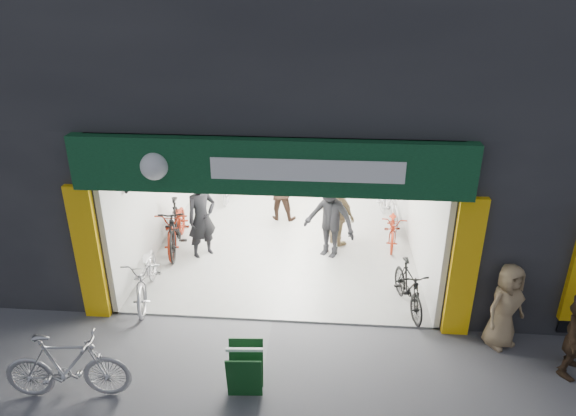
# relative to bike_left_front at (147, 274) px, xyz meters

# --- Properties ---
(ground) EXTENTS (60.00, 60.00, 0.00)m
(ground) POSITION_rel_bike_left_front_xyz_m (2.50, -0.60, -0.51)
(ground) COLOR #56565B
(ground) RESTS_ON ground
(building) EXTENTS (17.00, 10.27, 8.00)m
(building) POSITION_rel_bike_left_front_xyz_m (3.41, 4.39, 3.80)
(building) COLOR #232326
(building) RESTS_ON ground
(bike_left_front) EXTENTS (1.02, 2.04, 1.02)m
(bike_left_front) POSITION_rel_bike_left_front_xyz_m (0.00, 0.00, 0.00)
(bike_left_front) COLOR silver
(bike_left_front) RESTS_ON ground
(bike_left_midfront) EXTENTS (0.88, 2.01, 1.17)m
(bike_left_midfront) POSITION_rel_bike_left_front_xyz_m (0.00, 1.94, 0.07)
(bike_left_midfront) COLOR black
(bike_left_midfront) RESTS_ON ground
(bike_left_midback) EXTENTS (0.94, 2.09, 1.06)m
(bike_left_midback) POSITION_rel_bike_left_front_xyz_m (0.00, 2.09, 0.02)
(bike_left_midback) COLOR maroon
(bike_left_midback) RESTS_ON ground
(bike_left_back) EXTENTS (0.55, 1.71, 1.02)m
(bike_left_back) POSITION_rel_bike_left_front_xyz_m (0.70, 5.01, -0.00)
(bike_left_back) COLOR silver
(bike_left_back) RESTS_ON ground
(bike_right_front) EXTENTS (0.73, 1.64, 0.95)m
(bike_right_front) POSITION_rel_bike_left_front_xyz_m (5.00, 0.00, -0.04)
(bike_right_front) COLOR black
(bike_right_front) RESTS_ON ground
(bike_right_mid) EXTENTS (0.72, 1.64, 0.83)m
(bike_right_mid) POSITION_rel_bike_left_front_xyz_m (5.00, 2.65, -0.10)
(bike_right_mid) COLOR maroon
(bike_right_mid) RESTS_ON ground
(bike_right_back) EXTENTS (0.82, 1.93, 1.12)m
(bike_right_back) POSITION_rel_bike_left_front_xyz_m (5.00, 3.82, 0.05)
(bike_right_back) COLOR #ABAAAF
(bike_right_back) RESTS_ON ground
(parked_bike) EXTENTS (1.89, 0.70, 1.11)m
(parked_bike) POSITION_rel_bike_left_front_xyz_m (-0.30, -2.65, 0.04)
(parked_bike) COLOR #A5A5AA
(parked_bike) RESTS_ON ground
(customer_a) EXTENTS (0.81, 0.79, 1.88)m
(customer_a) POSITION_rel_bike_left_front_xyz_m (0.70, 1.71, 0.43)
(customer_a) COLOR black
(customer_a) RESTS_ON ground
(customer_b) EXTENTS (0.88, 0.71, 1.69)m
(customer_b) POSITION_rel_bike_left_front_xyz_m (2.24, 3.78, 0.33)
(customer_b) COLOR #332117
(customer_b) RESTS_ON ground
(customer_c) EXTENTS (1.44, 1.23, 1.93)m
(customer_c) POSITION_rel_bike_left_front_xyz_m (3.50, 1.91, 0.45)
(customer_c) COLOR black
(customer_c) RESTS_ON ground
(customer_d) EXTENTS (0.95, 0.94, 1.61)m
(customer_d) POSITION_rel_bike_left_front_xyz_m (3.70, 2.43, 0.29)
(customer_d) COLOR #957D56
(customer_d) RESTS_ON ground
(pedestrian_near) EXTENTS (0.90, 0.81, 1.54)m
(pedestrian_near) POSITION_rel_bike_left_front_xyz_m (6.44, -0.90, 0.26)
(pedestrian_near) COLOR #957B56
(pedestrian_near) RESTS_ON ground
(sandwich_board) EXTENTS (0.55, 0.57, 0.80)m
(sandwich_board) POSITION_rel_bike_left_front_xyz_m (2.29, -2.39, -0.07)
(sandwich_board) COLOR #0E3A16
(sandwich_board) RESTS_ON ground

